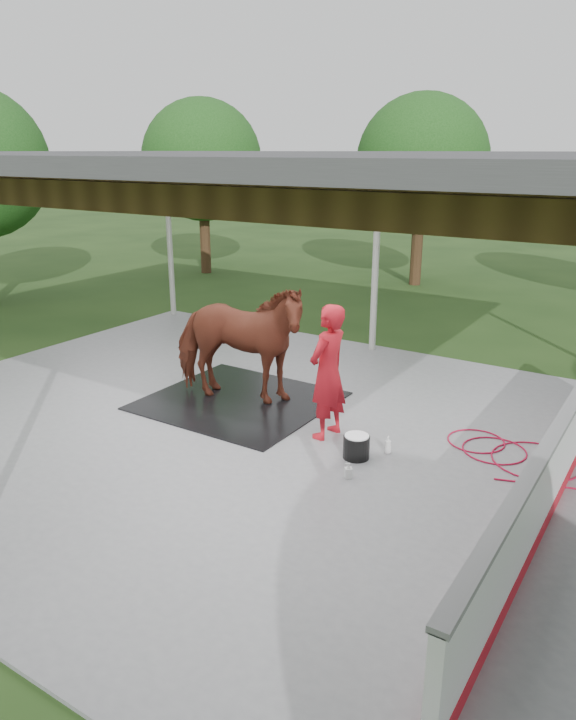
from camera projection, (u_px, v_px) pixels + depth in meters
The scene contains 12 objects.
ground at pixel (241, 427), 10.04m from camera, with size 100.00×100.00×0.00m, color #1E3814.
concrete_slab at pixel (241, 425), 10.03m from camera, with size 12.00×10.00×0.05m, color slate.
pavilion_structure at pixel (234, 162), 8.80m from camera, with size 12.60×10.60×4.05m.
dasher_board at pixel (555, 468), 7.49m from camera, with size 0.16×8.00×1.15m.
tree_belt at pixel (288, 174), 9.42m from camera, with size 28.00×28.00×5.80m.
rubber_mat at pixel (239, 401), 10.92m from camera, with size 2.93×2.75×0.02m, color black.
horse at pixel (237, 342), 10.59m from camera, with size 1.11×2.43×2.06m, color brown.
handler at pixel (328, 372), 9.31m from camera, with size 0.73×0.48×2.02m, color red.
wash_bucket at pixel (356, 446), 8.87m from camera, with size 0.37×0.37×0.34m.
soap_bottle_a at pixel (388, 445), 9.02m from camera, with size 0.10×0.10×0.26m, color silver.
soap_bottle_b at pixel (348, 470), 8.35m from camera, with size 0.09×0.10×0.21m, color #338CD8.
hose_coil at pixel (510, 453), 9.02m from camera, with size 2.42×1.45×0.02m.
Camera 1 is at (5.61, -7.34, 4.13)m, focal length 32.00 mm.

